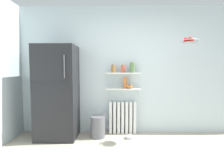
{
  "coord_description": "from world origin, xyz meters",
  "views": [
    {
      "loc": [
        -0.27,
        -1.93,
        1.33
      ],
      "look_at": [
        -0.31,
        1.6,
        1.05
      ],
      "focal_mm": 30.41,
      "sensor_mm": 36.0,
      "label": 1
    }
  ],
  "objects": [
    {
      "name": "refrigerator",
      "position": [
        -1.36,
        1.67,
        0.89
      ],
      "size": [
        0.74,
        0.69,
        1.77
      ],
      "color": "black",
      "rests_on": "ground_plane"
    },
    {
      "name": "storage_jar_2",
      "position": [
        0.09,
        1.89,
        1.36
      ],
      "size": [
        0.1,
        0.1,
        0.21
      ],
      "color": "#5B7F4C",
      "rests_on": "wall_shelf_upper"
    },
    {
      "name": "shelf_bowl",
      "position": [
        0.04,
        1.89,
        0.97
      ],
      "size": [
        0.15,
        0.15,
        0.07
      ],
      "primitive_type": "ellipsoid",
      "color": "orange",
      "rests_on": "wall_shelf_lower"
    },
    {
      "name": "storage_jar_1",
      "position": [
        -0.1,
        1.89,
        1.34
      ],
      "size": [
        0.08,
        0.08,
        0.17
      ],
      "color": "#C64C38",
      "rests_on": "wall_shelf_upper"
    },
    {
      "name": "wall_shelf_lower",
      "position": [
        -0.1,
        1.89,
        0.93
      ],
      "size": [
        0.71,
        0.22,
        0.02
      ],
      "primitive_type": "cube",
      "color": "white"
    },
    {
      "name": "wall_shelf_upper",
      "position": [
        -0.1,
        1.89,
        1.24
      ],
      "size": [
        0.71,
        0.22,
        0.02
      ],
      "primitive_type": "cube",
      "color": "white"
    },
    {
      "name": "storage_jar_0",
      "position": [
        -0.28,
        1.89,
        1.34
      ],
      "size": [
        0.08,
        0.08,
        0.17
      ],
      "color": "olive",
      "rests_on": "wall_shelf_upper"
    },
    {
      "name": "back_wall",
      "position": [
        0.0,
        2.05,
        1.3
      ],
      "size": [
        7.04,
        0.1,
        2.6
      ],
      "primitive_type": "cube",
      "color": "silver",
      "rests_on": "ground_plane"
    },
    {
      "name": "vase",
      "position": [
        -0.05,
        1.89,
        1.05
      ],
      "size": [
        0.07,
        0.07,
        0.23
      ],
      "primitive_type": "cylinder",
      "color": "#CC7033",
      "rests_on": "wall_shelf_lower"
    },
    {
      "name": "trash_bin",
      "position": [
        -0.59,
        1.67,
        0.21
      ],
      "size": [
        0.28,
        0.28,
        0.41
      ],
      "primitive_type": "cylinder",
      "color": "slate",
      "rests_on": "ground_plane"
    },
    {
      "name": "hanging_fruit_basket",
      "position": [
        1.06,
        1.49,
        1.84
      ],
      "size": [
        0.3,
        0.3,
        0.1
      ],
      "color": "#B2B2B7"
    },
    {
      "name": "pet_food_bowl",
      "position": [
        0.03,
        1.61,
        0.03
      ],
      "size": [
        0.17,
        0.17,
        0.05
      ],
      "primitive_type": "cylinder",
      "color": "#B7B7BC",
      "rests_on": "ground_plane"
    },
    {
      "name": "radiator",
      "position": [
        -0.1,
        1.92,
        0.33
      ],
      "size": [
        0.55,
        0.12,
        0.66
      ],
      "color": "white",
      "rests_on": "ground_plane"
    }
  ]
}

